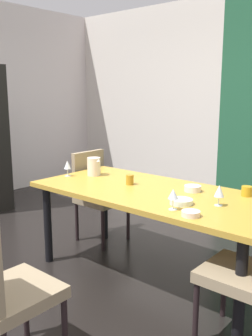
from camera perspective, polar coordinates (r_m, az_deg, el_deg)
name	(u,v)px	position (r m, az deg, el deg)	size (l,w,h in m)	color
ground_plane	(75,259)	(3.64, -7.70, -13.64)	(5.46, 5.57, 0.02)	black
back_panel_interior	(143,99)	(6.22, 2.63, 10.40)	(2.78, 0.10, 2.82)	silver
dining_table	(154,200)	(3.04, 4.27, -4.88)	(2.03, 0.94, 0.76)	gold
chair_left_far	(97,191)	(3.92, -4.45, -3.48)	(0.45, 0.44, 0.92)	gray
wine_glass_center	(173,195)	(2.52, 7.19, -4.04)	(0.07, 0.07, 0.14)	silver
wine_glass_left	(67,165)	(3.54, -8.91, 0.42)	(0.07, 0.07, 0.15)	silver
wine_glass_right	(219,191)	(2.67, 14.02, -3.47)	(0.07, 0.07, 0.15)	silver
serving_bowl_near_window	(193,188)	(3.03, 10.13, -3.09)	(0.13, 0.13, 0.05)	white
serving_bowl_east	(191,214)	(2.43, 9.85, -6.86)	(0.12, 0.12, 0.04)	beige
serving_bowl_front	(181,202)	(2.68, 8.42, -5.08)	(0.16, 0.16, 0.04)	white
cup_west	(247,191)	(2.99, 17.92, -3.39)	(0.08, 0.08, 0.08)	#BE921D
cup_north	(130,180)	(3.19, 0.58, -1.79)	(0.07, 0.07, 0.09)	#B37F1F
pitcher_corner	(94,166)	(3.55, -4.90, 0.25)	(0.14, 0.12, 0.17)	silver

